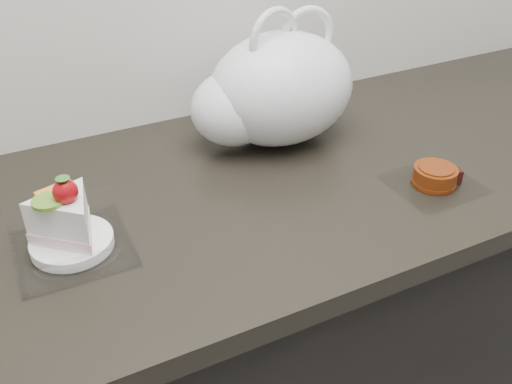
% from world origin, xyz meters
% --- Properties ---
extents(counter, '(2.04, 0.64, 0.90)m').
position_xyz_m(counter, '(0.00, 1.69, 0.45)').
color(counter, black).
rests_on(counter, ground).
extents(cake_tray, '(0.17, 0.17, 0.13)m').
position_xyz_m(cake_tray, '(-0.30, 1.64, 0.94)').
color(cake_tray, white).
rests_on(cake_tray, counter).
extents(mooncake_wrap, '(0.16, 0.15, 0.04)m').
position_xyz_m(mooncake_wrap, '(0.32, 1.53, 0.91)').
color(mooncake_wrap, white).
rests_on(mooncake_wrap, counter).
extents(plastic_bag, '(0.35, 0.26, 0.27)m').
position_xyz_m(plastic_bag, '(0.14, 1.81, 1.01)').
color(plastic_bag, white).
rests_on(plastic_bag, counter).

